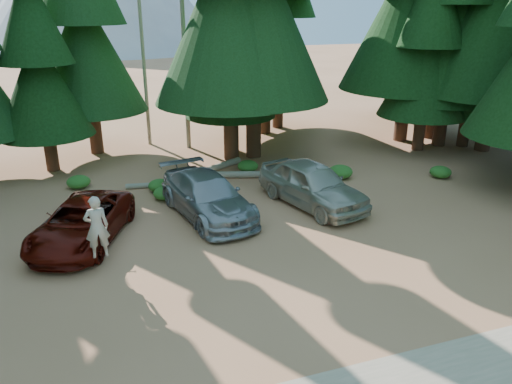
{
  "coord_description": "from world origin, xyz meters",
  "views": [
    {
      "loc": [
        -4.5,
        -12.74,
        7.71
      ],
      "look_at": [
        1.02,
        3.36,
        1.25
      ],
      "focal_mm": 35.0,
      "sensor_mm": 36.0,
      "label": 1
    }
  ],
  "objects_px": {
    "silver_minivan_center": "(207,196)",
    "log_right": "(238,175)",
    "log_left": "(207,171)",
    "log_mid": "(159,185)",
    "silver_minivan_right": "(312,184)",
    "red_pickup": "(82,222)",
    "frisbee_player": "(97,227)"
  },
  "relations": [
    {
      "from": "silver_minivan_center",
      "to": "silver_minivan_right",
      "type": "bearing_deg",
      "value": -15.17
    },
    {
      "from": "frisbee_player",
      "to": "red_pickup",
      "type": "bearing_deg",
      "value": -82.03
    },
    {
      "from": "silver_minivan_center",
      "to": "log_right",
      "type": "xyz_separation_m",
      "value": [
        2.42,
        3.84,
        -0.63
      ]
    },
    {
      "from": "log_left",
      "to": "red_pickup",
      "type": "bearing_deg",
      "value": -165.43
    },
    {
      "from": "log_mid",
      "to": "log_right",
      "type": "relative_size",
      "value": 0.57
    },
    {
      "from": "red_pickup",
      "to": "silver_minivan_right",
      "type": "bearing_deg",
      "value": 25.96
    },
    {
      "from": "log_mid",
      "to": "silver_minivan_center",
      "type": "bearing_deg",
      "value": -61.31
    },
    {
      "from": "log_right",
      "to": "silver_minivan_right",
      "type": "bearing_deg",
      "value": -49.03
    },
    {
      "from": "silver_minivan_right",
      "to": "log_mid",
      "type": "height_order",
      "value": "silver_minivan_right"
    },
    {
      "from": "log_left",
      "to": "log_right",
      "type": "bearing_deg",
      "value": -70.89
    },
    {
      "from": "silver_minivan_center",
      "to": "frisbee_player",
      "type": "bearing_deg",
      "value": -153.67
    },
    {
      "from": "frisbee_player",
      "to": "silver_minivan_right",
      "type": "bearing_deg",
      "value": -165.68
    },
    {
      "from": "silver_minivan_right",
      "to": "log_right",
      "type": "bearing_deg",
      "value": 98.79
    },
    {
      "from": "red_pickup",
      "to": "silver_minivan_center",
      "type": "height_order",
      "value": "silver_minivan_center"
    },
    {
      "from": "log_left",
      "to": "log_mid",
      "type": "xyz_separation_m",
      "value": [
        -2.47,
        -1.16,
        -0.04
      ]
    },
    {
      "from": "red_pickup",
      "to": "log_left",
      "type": "height_order",
      "value": "red_pickup"
    },
    {
      "from": "frisbee_player",
      "to": "log_mid",
      "type": "xyz_separation_m",
      "value": [
        2.8,
        6.86,
        -1.36
      ]
    },
    {
      "from": "frisbee_player",
      "to": "log_mid",
      "type": "height_order",
      "value": "frisbee_player"
    },
    {
      "from": "silver_minivan_right",
      "to": "frisbee_player",
      "type": "xyz_separation_m",
      "value": [
        -8.37,
        -2.77,
        0.58
      ]
    },
    {
      "from": "silver_minivan_center",
      "to": "log_right",
      "type": "relative_size",
      "value": 1.08
    },
    {
      "from": "silver_minivan_center",
      "to": "frisbee_player",
      "type": "height_order",
      "value": "frisbee_player"
    },
    {
      "from": "silver_minivan_right",
      "to": "log_right",
      "type": "relative_size",
      "value": 1.03
    },
    {
      "from": "red_pickup",
      "to": "log_left",
      "type": "distance_m",
      "value": 8.15
    },
    {
      "from": "silver_minivan_right",
      "to": "red_pickup",
      "type": "bearing_deg",
      "value": 168.26
    },
    {
      "from": "log_left",
      "to": "log_right",
      "type": "relative_size",
      "value": 0.89
    },
    {
      "from": "red_pickup",
      "to": "silver_minivan_right",
      "type": "height_order",
      "value": "silver_minivan_right"
    },
    {
      "from": "silver_minivan_right",
      "to": "log_left",
      "type": "distance_m",
      "value": 6.15
    },
    {
      "from": "red_pickup",
      "to": "log_right",
      "type": "relative_size",
      "value": 1.01
    },
    {
      "from": "silver_minivan_right",
      "to": "frisbee_player",
      "type": "bearing_deg",
      "value": -176.62
    },
    {
      "from": "silver_minivan_center",
      "to": "log_mid",
      "type": "xyz_separation_m",
      "value": [
        -1.31,
        3.76,
        -0.68
      ]
    },
    {
      "from": "red_pickup",
      "to": "log_mid",
      "type": "distance_m",
      "value": 5.67
    },
    {
      "from": "frisbee_player",
      "to": "log_right",
      "type": "bearing_deg",
      "value": -137.24
    }
  ]
}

